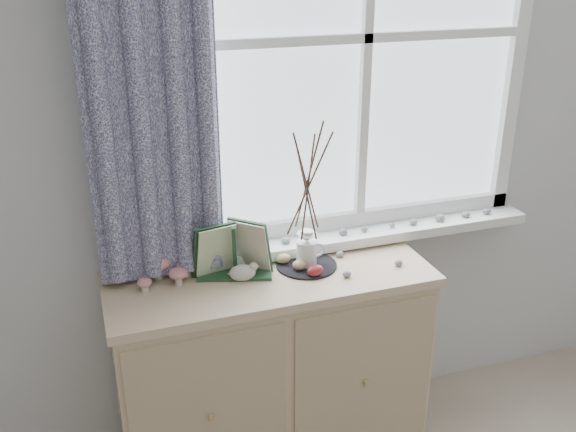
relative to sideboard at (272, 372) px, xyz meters
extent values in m
cube|color=silver|center=(0.15, 0.25, 0.87)|extent=(4.00, 0.04, 2.60)
cube|color=white|center=(0.45, 0.25, 1.22)|extent=(1.30, 0.01, 1.40)
cube|color=white|center=(0.45, 0.17, 0.45)|extent=(1.45, 0.16, 0.04)
cube|color=#0B0934|center=(-0.37, 0.12, 1.25)|extent=(0.44, 0.06, 1.61)
cube|color=beige|center=(0.00, 0.01, -0.02)|extent=(1.17, 0.43, 0.81)
cube|color=beige|center=(0.00, 0.01, 0.41)|extent=(1.20, 0.45, 0.03)
cube|color=#CCAF8D|center=(-0.29, -0.22, -0.02)|extent=(0.55, 0.01, 0.75)
cube|color=#CCAF8D|center=(0.29, -0.22, -0.02)|extent=(0.55, 0.01, 0.75)
cylinder|color=beige|center=(-0.39, 0.11, 0.46)|extent=(0.03, 0.03, 0.06)
ellipsoid|color=#AE0509|center=(-0.39, 0.11, 0.49)|extent=(0.10, 0.10, 0.06)
cylinder|color=beige|center=(-0.33, 0.04, 0.45)|extent=(0.03, 0.03, 0.04)
ellipsoid|color=#AE0509|center=(-0.33, 0.04, 0.47)|extent=(0.07, 0.07, 0.04)
cylinder|color=beige|center=(-0.45, 0.03, 0.44)|extent=(0.02, 0.02, 0.03)
ellipsoid|color=#AE0509|center=(-0.45, 0.03, 0.46)|extent=(0.05, 0.05, 0.03)
cylinder|color=beige|center=(-0.29, 0.09, 0.45)|extent=(0.03, 0.03, 0.05)
ellipsoid|color=#AE0509|center=(-0.29, 0.09, 0.48)|extent=(0.08, 0.08, 0.04)
ellipsoid|color=tan|center=(0.11, 0.01, 0.45)|extent=(0.05, 0.04, 0.06)
ellipsoid|color=tan|center=(0.07, 0.08, 0.45)|extent=(0.05, 0.04, 0.06)
ellipsoid|color=maroon|center=(0.15, -0.05, 0.45)|extent=(0.05, 0.04, 0.06)
cylinder|color=black|center=(0.15, 0.03, 0.43)|extent=(0.23, 0.23, 0.01)
cylinder|color=silver|center=(0.15, 0.03, 0.48)|extent=(0.09, 0.09, 0.09)
cone|color=silver|center=(0.15, 0.03, 0.54)|extent=(0.08, 0.08, 0.03)
cylinder|color=silver|center=(0.15, 0.03, 0.56)|extent=(0.05, 0.05, 0.02)
torus|color=silver|center=(0.19, 0.03, 0.48)|extent=(0.06, 0.02, 0.06)
ellipsoid|color=gray|center=(0.26, -0.09, 0.44)|extent=(0.03, 0.03, 0.02)
ellipsoid|color=gray|center=(0.30, 0.07, 0.44)|extent=(0.03, 0.03, 0.02)
ellipsoid|color=gray|center=(0.48, -0.07, 0.44)|extent=(0.03, 0.03, 0.02)
ellipsoid|color=gray|center=(0.18, 0.11, 0.44)|extent=(0.03, 0.03, 0.02)
camera|label=1|loc=(-0.61, -1.98, 1.54)|focal=40.00mm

